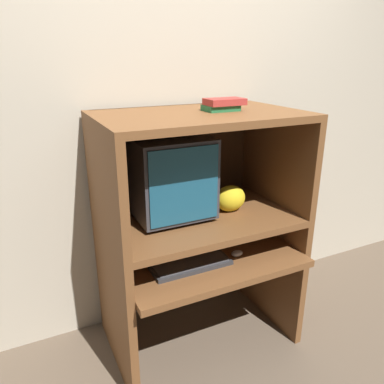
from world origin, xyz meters
name	(u,v)px	position (x,y,z in m)	size (l,w,h in m)	color
ground_plane	(226,372)	(0.00, 0.00, 0.00)	(12.00, 12.00, 0.00)	brown
wall_back	(170,112)	(0.00, 0.72, 1.30)	(6.00, 0.06, 2.60)	#B2A893
desk_base	(203,283)	(0.00, 0.28, 0.40)	(1.03, 0.73, 0.60)	brown
desk_monitor_shelf	(199,222)	(0.00, 0.33, 0.75)	(1.03, 0.66, 0.20)	brown
hutch_upper	(197,146)	(0.00, 0.37, 1.17)	(1.03, 0.66, 0.55)	brown
crt_monitor	(168,175)	(-0.15, 0.41, 1.02)	(0.39, 0.44, 0.43)	#333338
keyboard	(191,265)	(-0.13, 0.16, 0.61)	(0.41, 0.15, 0.03)	#2D2D30
mouse	(237,253)	(0.14, 0.15, 0.62)	(0.07, 0.04, 0.03)	#B7B7B7
snack_bag	(230,198)	(0.18, 0.31, 0.87)	(0.18, 0.13, 0.14)	gold
book_stack	(223,104)	(0.13, 0.33, 1.38)	(0.20, 0.13, 0.06)	#236638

